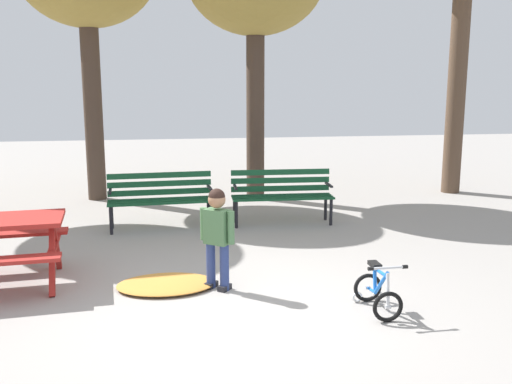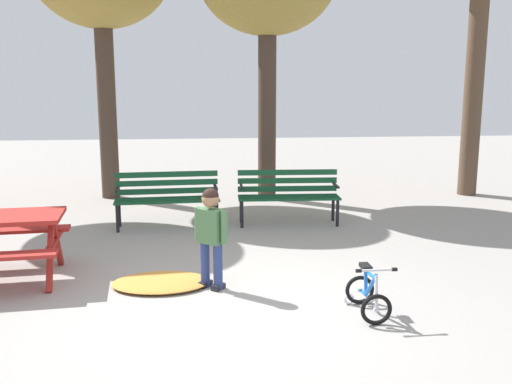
{
  "view_description": "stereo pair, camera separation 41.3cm",
  "coord_description": "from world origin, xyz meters",
  "px_view_note": "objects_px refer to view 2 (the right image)",
  "views": [
    {
      "loc": [
        -0.63,
        -5.26,
        2.21
      ],
      "look_at": [
        0.54,
        1.78,
        0.85
      ],
      "focal_mm": 40.01,
      "sensor_mm": 36.0,
      "label": 1
    },
    {
      "loc": [
        -0.22,
        -5.31,
        2.21
      ],
      "look_at": [
        0.54,
        1.78,
        0.85
      ],
      "focal_mm": 40.01,
      "sensor_mm": 36.0,
      "label": 2
    }
  ],
  "objects_px": {
    "park_bench_left": "(288,192)",
    "kids_bicycle": "(368,294)",
    "child_standing": "(211,230)",
    "park_bench_far_left": "(167,194)"
  },
  "relations": [
    {
      "from": "park_bench_left",
      "to": "child_standing",
      "type": "distance_m",
      "value": 3.12
    },
    {
      "from": "child_standing",
      "to": "kids_bicycle",
      "type": "height_order",
      "value": "child_standing"
    },
    {
      "from": "child_standing",
      "to": "kids_bicycle",
      "type": "distance_m",
      "value": 1.79
    },
    {
      "from": "park_bench_left",
      "to": "kids_bicycle",
      "type": "relative_size",
      "value": 2.87
    },
    {
      "from": "park_bench_far_left",
      "to": "kids_bicycle",
      "type": "xyz_separation_m",
      "value": [
        2.09,
        -3.71,
        -0.31
      ]
    },
    {
      "from": "park_bench_far_left",
      "to": "park_bench_left",
      "type": "distance_m",
      "value": 1.91
    },
    {
      "from": "park_bench_far_left",
      "to": "child_standing",
      "type": "distance_m",
      "value": 2.9
    },
    {
      "from": "park_bench_left",
      "to": "kids_bicycle",
      "type": "bearing_deg",
      "value": -87.26
    },
    {
      "from": "child_standing",
      "to": "park_bench_left",
      "type": "bearing_deg",
      "value": 65.21
    },
    {
      "from": "park_bench_left",
      "to": "kids_bicycle",
      "type": "distance_m",
      "value": 3.73
    }
  ]
}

